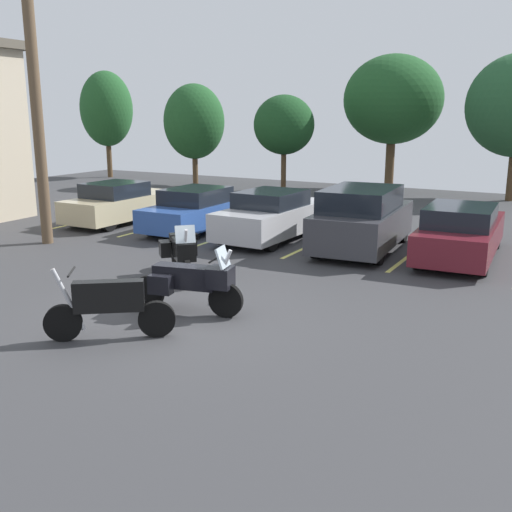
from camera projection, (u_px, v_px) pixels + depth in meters
The scene contains 15 objects.
ground at pixel (169, 319), 11.33m from camera, with size 44.00×44.00×0.10m, color #38383A.
motorcycle_touring at pixel (190, 281), 11.38m from camera, with size 2.28×1.00×1.37m.
motorcycle_second at pixel (181, 251), 13.82m from camera, with size 1.73×1.70×1.38m.
motorcycle_third at pixel (108, 306), 10.10m from camera, with size 1.85×1.41×1.29m.
parking_stripes at pixel (276, 237), 18.56m from camera, with size 14.53×4.85×0.01m.
car_champagne at pixel (121, 203), 20.91m from camera, with size 1.80×4.46×1.44m.
car_blue at pixel (199, 210), 19.56m from camera, with size 1.86×4.69×1.41m.
car_silver at pixel (273, 216), 18.17m from camera, with size 1.94×4.66×1.50m.
car_charcoal at pixel (362, 219), 16.62m from camera, with size 2.26×4.61×1.79m.
car_maroon at pixel (461, 233), 15.69m from camera, with size 2.02×4.93×1.46m.
utility_pole at pixel (34, 82), 16.65m from camera, with size 1.80×0.40×9.05m.
tree_rear at pixel (106, 109), 34.83m from camera, with size 3.05×3.05×6.16m.
tree_left at pixel (393, 100), 28.83m from camera, with size 4.79×4.79×6.54m.
tree_right at pixel (284, 125), 28.02m from camera, with size 2.88×2.88×4.61m.
tree_far_left at pixel (194, 122), 30.88m from camera, with size 3.17×3.17×5.25m.
Camera 1 is at (6.70, -8.55, 3.80)m, focal length 41.66 mm.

